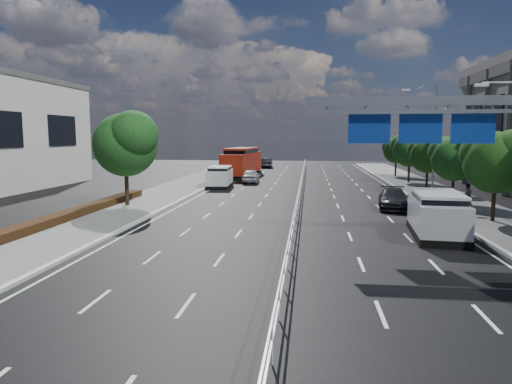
{
  "coord_description": "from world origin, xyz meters",
  "views": [
    {
      "loc": [
        0.75,
        -12.58,
        4.95
      ],
      "look_at": [
        -1.67,
        8.04,
        2.4
      ],
      "focal_mm": 32.0,
      "sensor_mm": 36.0,
      "label": 1
    }
  ],
  "objects_px": {
    "overhead_gantry": "(437,122)",
    "near_car_dark": "(267,163)",
    "white_minivan": "(220,177)",
    "silver_minivan": "(437,215)",
    "red_bus": "(242,162)",
    "parked_car_teal": "(433,206)",
    "pedestrian_b": "(467,195)",
    "parked_car_dark": "(393,199)",
    "near_car_silver": "(251,176)"
  },
  "relations": [
    {
      "from": "near_car_dark",
      "to": "pedestrian_b",
      "type": "relative_size",
      "value": 2.84
    },
    {
      "from": "overhead_gantry",
      "to": "silver_minivan",
      "type": "distance_m",
      "value": 4.55
    },
    {
      "from": "red_bus",
      "to": "parked_car_teal",
      "type": "distance_m",
      "value": 31.2
    },
    {
      "from": "near_car_silver",
      "to": "parked_car_dark",
      "type": "height_order",
      "value": "near_car_silver"
    },
    {
      "from": "white_minivan",
      "to": "parked_car_teal",
      "type": "bearing_deg",
      "value": -44.93
    },
    {
      "from": "pedestrian_b",
      "to": "silver_minivan",
      "type": "bearing_deg",
      "value": 65.46
    },
    {
      "from": "overhead_gantry",
      "to": "near_car_silver",
      "type": "height_order",
      "value": "overhead_gantry"
    },
    {
      "from": "overhead_gantry",
      "to": "near_car_dark",
      "type": "bearing_deg",
      "value": 104.47
    },
    {
      "from": "white_minivan",
      "to": "near_car_dark",
      "type": "relative_size",
      "value": 1.09
    },
    {
      "from": "white_minivan",
      "to": "silver_minivan",
      "type": "bearing_deg",
      "value": -56.54
    },
    {
      "from": "red_bus",
      "to": "parked_car_dark",
      "type": "xyz_separation_m",
      "value": [
        14.0,
        -23.76,
        -1.15
      ]
    },
    {
      "from": "near_car_silver",
      "to": "near_car_dark",
      "type": "bearing_deg",
      "value": -92.47
    },
    {
      "from": "near_car_silver",
      "to": "white_minivan",
      "type": "bearing_deg",
      "value": 60.2
    },
    {
      "from": "white_minivan",
      "to": "silver_minivan",
      "type": "xyz_separation_m",
      "value": [
        14.9,
        -20.23,
        0.08
      ]
    },
    {
      "from": "silver_minivan",
      "to": "parked_car_dark",
      "type": "height_order",
      "value": "silver_minivan"
    },
    {
      "from": "pedestrian_b",
      "to": "parked_car_teal",
      "type": "bearing_deg",
      "value": 50.21
    },
    {
      "from": "near_car_dark",
      "to": "white_minivan",
      "type": "bearing_deg",
      "value": 83.91
    },
    {
      "from": "silver_minivan",
      "to": "parked_car_dark",
      "type": "distance_m",
      "value": 8.81
    },
    {
      "from": "red_bus",
      "to": "parked_car_teal",
      "type": "height_order",
      "value": "red_bus"
    },
    {
      "from": "overhead_gantry",
      "to": "parked_car_teal",
      "type": "bearing_deg",
      "value": 75.64
    },
    {
      "from": "near_car_dark",
      "to": "pedestrian_b",
      "type": "xyz_separation_m",
      "value": [
        17.43,
        -39.17,
        0.19
      ]
    },
    {
      "from": "overhead_gantry",
      "to": "near_car_dark",
      "type": "xyz_separation_m",
      "value": [
        -12.64,
        49.01,
        -4.87
      ]
    },
    {
      "from": "silver_minivan",
      "to": "parked_car_teal",
      "type": "height_order",
      "value": "silver_minivan"
    },
    {
      "from": "white_minivan",
      "to": "near_car_dark",
      "type": "distance_m",
      "value": 28.43
    },
    {
      "from": "near_car_silver",
      "to": "parked_car_teal",
      "type": "height_order",
      "value": "near_car_silver"
    },
    {
      "from": "overhead_gantry",
      "to": "parked_car_dark",
      "type": "relative_size",
      "value": 2.16
    },
    {
      "from": "white_minivan",
      "to": "parked_car_dark",
      "type": "xyz_separation_m",
      "value": [
        14.36,
        -11.44,
        -0.33
      ]
    },
    {
      "from": "parked_car_dark",
      "to": "parked_car_teal",
      "type": "bearing_deg",
      "value": -52.49
    },
    {
      "from": "overhead_gantry",
      "to": "parked_car_teal",
      "type": "height_order",
      "value": "overhead_gantry"
    },
    {
      "from": "near_car_silver",
      "to": "pedestrian_b",
      "type": "height_order",
      "value": "pedestrian_b"
    },
    {
      "from": "near_car_dark",
      "to": "silver_minivan",
      "type": "relative_size",
      "value": 0.81
    },
    {
      "from": "white_minivan",
      "to": "pedestrian_b",
      "type": "relative_size",
      "value": 3.08
    },
    {
      "from": "near_car_dark",
      "to": "pedestrian_b",
      "type": "bearing_deg",
      "value": 111.84
    },
    {
      "from": "overhead_gantry",
      "to": "near_car_dark",
      "type": "relative_size",
      "value": 2.29
    },
    {
      "from": "white_minivan",
      "to": "near_car_silver",
      "type": "height_order",
      "value": "white_minivan"
    },
    {
      "from": "red_bus",
      "to": "near_car_dark",
      "type": "relative_size",
      "value": 2.68
    },
    {
      "from": "pedestrian_b",
      "to": "red_bus",
      "type": "bearing_deg",
      "value": -49.66
    },
    {
      "from": "red_bus",
      "to": "near_car_dark",
      "type": "bearing_deg",
      "value": 88.35
    },
    {
      "from": "white_minivan",
      "to": "red_bus",
      "type": "relative_size",
      "value": 0.4
    },
    {
      "from": "silver_minivan",
      "to": "pedestrian_b",
      "type": "bearing_deg",
      "value": 69.95
    },
    {
      "from": "parked_car_dark",
      "to": "pedestrian_b",
      "type": "bearing_deg",
      "value": 14.73
    },
    {
      "from": "near_car_silver",
      "to": "parked_car_dark",
      "type": "xyz_separation_m",
      "value": [
        11.97,
        -16.28,
        -0.05
      ]
    },
    {
      "from": "near_car_dark",
      "to": "parked_car_teal",
      "type": "xyz_separation_m",
      "value": [
        14.2,
        -42.92,
        -0.07
      ]
    },
    {
      "from": "red_bus",
      "to": "pedestrian_b",
      "type": "relative_size",
      "value": 7.62
    },
    {
      "from": "parked_car_dark",
      "to": "red_bus",
      "type": "bearing_deg",
      "value": 127.99
    },
    {
      "from": "silver_minivan",
      "to": "parked_car_dark",
      "type": "relative_size",
      "value": 1.16
    },
    {
      "from": "white_minivan",
      "to": "parked_car_dark",
      "type": "height_order",
      "value": "white_minivan"
    },
    {
      "from": "red_bus",
      "to": "parked_car_teal",
      "type": "xyz_separation_m",
      "value": [
        15.8,
        -26.88,
        -1.18
      ]
    },
    {
      "from": "near_car_silver",
      "to": "parked_car_teal",
      "type": "xyz_separation_m",
      "value": [
        13.77,
        -19.39,
        -0.07
      ]
    },
    {
      "from": "white_minivan",
      "to": "pedestrian_b",
      "type": "xyz_separation_m",
      "value": [
        19.38,
        -10.8,
        -0.09
      ]
    }
  ]
}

